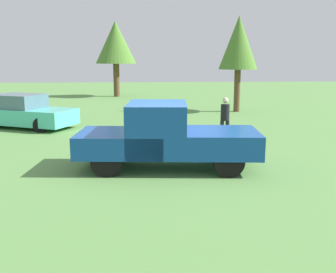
{
  "coord_description": "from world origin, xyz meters",
  "views": [
    {
      "loc": [
        0.47,
        11.0,
        3.03
      ],
      "look_at": [
        -0.18,
        0.25,
        0.9
      ],
      "focal_mm": 42.68,
      "sensor_mm": 36.0,
      "label": 1
    }
  ],
  "objects_px": {
    "sedan_near": "(22,112)",
    "tree_back_left": "(116,43)",
    "person_bystander": "(225,117)",
    "traffic_cone": "(98,133)",
    "tree_back_right": "(239,44)",
    "pickup_truck": "(163,135)"
  },
  "relations": [
    {
      "from": "tree_back_left",
      "to": "tree_back_right",
      "type": "bearing_deg",
      "value": 127.78
    },
    {
      "from": "person_bystander",
      "to": "tree_back_right",
      "type": "distance_m",
      "value": 9.07
    },
    {
      "from": "pickup_truck",
      "to": "tree_back_left",
      "type": "bearing_deg",
      "value": 101.67
    },
    {
      "from": "sedan_near",
      "to": "traffic_cone",
      "type": "xyz_separation_m",
      "value": [
        -3.66,
        3.06,
        -0.39
      ]
    },
    {
      "from": "tree_back_left",
      "to": "tree_back_right",
      "type": "distance_m",
      "value": 12.17
    },
    {
      "from": "tree_back_right",
      "to": "person_bystander",
      "type": "bearing_deg",
      "value": 74.05
    },
    {
      "from": "tree_back_left",
      "to": "tree_back_right",
      "type": "xyz_separation_m",
      "value": [
        -7.45,
        9.61,
        -0.36
      ]
    },
    {
      "from": "sedan_near",
      "to": "tree_back_left",
      "type": "bearing_deg",
      "value": 101.5
    },
    {
      "from": "person_bystander",
      "to": "traffic_cone",
      "type": "relative_size",
      "value": 2.96
    },
    {
      "from": "pickup_truck",
      "to": "person_bystander",
      "type": "height_order",
      "value": "pickup_truck"
    },
    {
      "from": "pickup_truck",
      "to": "sedan_near",
      "type": "distance_m",
      "value": 9.23
    },
    {
      "from": "pickup_truck",
      "to": "tree_back_left",
      "type": "distance_m",
      "value": 21.73
    },
    {
      "from": "pickup_truck",
      "to": "traffic_cone",
      "type": "relative_size",
      "value": 9.22
    },
    {
      "from": "tree_back_left",
      "to": "traffic_cone",
      "type": "bearing_deg",
      "value": 91.43
    },
    {
      "from": "sedan_near",
      "to": "tree_back_left",
      "type": "relative_size",
      "value": 0.85
    },
    {
      "from": "tree_back_right",
      "to": "traffic_cone",
      "type": "relative_size",
      "value": 9.7
    },
    {
      "from": "sedan_near",
      "to": "tree_back_right",
      "type": "xyz_separation_m",
      "value": [
        -10.68,
        -4.62,
        3.15
      ]
    },
    {
      "from": "pickup_truck",
      "to": "sedan_near",
      "type": "relative_size",
      "value": 1.02
    },
    {
      "from": "pickup_truck",
      "to": "traffic_cone",
      "type": "xyz_separation_m",
      "value": [
        2.24,
        -4.03,
        -0.68
      ]
    },
    {
      "from": "pickup_truck",
      "to": "tree_back_right",
      "type": "relative_size",
      "value": 0.95
    },
    {
      "from": "tree_back_left",
      "to": "traffic_cone",
      "type": "height_order",
      "value": "tree_back_left"
    },
    {
      "from": "tree_back_left",
      "to": "sedan_near",
      "type": "bearing_deg",
      "value": 77.2
    }
  ]
}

